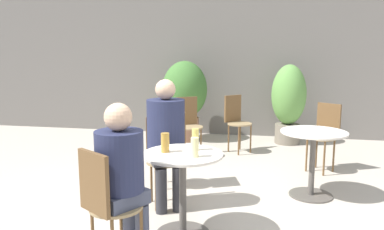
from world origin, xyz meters
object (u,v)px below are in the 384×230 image
beer_glass_2 (195,147)px  bistro_chair_2 (236,118)px  bistro_chair_3 (188,121)px  seated_person_0 (166,134)px  cafe_table_near (183,179)px  bistro_chair_0 (163,152)px  beer_glass_1 (165,143)px  beer_glass_0 (195,139)px  potted_plant_0 (185,95)px  bistro_chair_5 (176,141)px  bistro_chair_1 (105,199)px  bistro_chair_4 (325,130)px  cafe_table_far (313,151)px  seated_person_1 (122,170)px  potted_plant_1 (289,100)px

beer_glass_2 → bistro_chair_2: bearing=88.0°
bistro_chair_3 → seated_person_0: (0.17, -1.91, 0.21)m
cafe_table_near → bistro_chair_0: bearing=117.5°
cafe_table_near → seated_person_0: (-0.28, 0.53, 0.26)m
beer_glass_1 → beer_glass_2: bearing=-20.0°
beer_glass_0 → potted_plant_0: bearing=103.5°
beer_glass_2 → potted_plant_0: 3.64m
beer_glass_1 → bistro_chair_2: bearing=82.5°
bistro_chair_5 → beer_glass_1: bistro_chair_5 is taller
bistro_chair_1 → bistro_chair_4: same height
cafe_table_near → bistro_chair_0: bistro_chair_0 is taller
bistro_chair_3 → bistro_chair_4: 1.90m
cafe_table_far → bistro_chair_4: (0.26, 0.96, 0.03)m
cafe_table_far → bistro_chair_2: bearing=118.5°
bistro_chair_1 → bistro_chair_2: 3.51m
bistro_chair_0 → seated_person_0: (0.06, -0.12, 0.21)m
seated_person_0 → beer_glass_0: size_ratio=6.93×
seated_person_1 → beer_glass_2: size_ratio=7.58×
seated_person_0 → cafe_table_far: bearing=-5.5°
bistro_chair_3 → beer_glass_0: beer_glass_0 is taller
bistro_chair_2 → seated_person_0: 2.36m
bistro_chair_1 → seated_person_0: seated_person_0 is taller
cafe_table_near → bistro_chair_3: 2.48m
bistro_chair_3 → seated_person_1: 2.96m
bistro_chair_2 → beer_glass_2: bearing=-137.3°
cafe_table_near → bistro_chair_3: size_ratio=0.81×
bistro_chair_4 → bistro_chair_5: same height
bistro_chair_5 → bistro_chair_4: bearing=102.2°
bistro_chair_3 → bistro_chair_1: bearing=-118.6°
cafe_table_far → seated_person_1: size_ratio=0.60×
bistro_chair_3 → beer_glass_0: size_ratio=4.78×
bistro_chair_5 → seated_person_1: (0.00, -1.65, 0.17)m
bistro_chair_5 → bistro_chair_0: bearing=-17.9°
potted_plant_1 → bistro_chair_1: bearing=-109.1°
bistro_chair_4 → bistro_chair_1: bearing=-87.1°
bistro_chair_0 → bistro_chair_5: size_ratio=1.00×
bistro_chair_0 → seated_person_0: bearing=-90.0°
seated_person_1 → beer_glass_1: size_ratio=7.39×
seated_person_0 → seated_person_1: 1.04m
cafe_table_far → bistro_chair_2: (-0.93, 1.72, 0.03)m
bistro_chair_5 → beer_glass_1: size_ratio=5.50×
cafe_table_far → potted_plant_1: potted_plant_1 is taller
bistro_chair_1 → bistro_chair_3: same height
cafe_table_near → beer_glass_0: (0.08, 0.12, 0.31)m
bistro_chair_3 → cafe_table_far: bearing=-69.2°
bistro_chair_2 → cafe_table_far: bearing=-106.7°
beer_glass_1 → seated_person_1: bearing=-108.7°
beer_glass_1 → cafe_table_near: bearing=-3.5°
beer_glass_0 → cafe_table_near: bearing=-123.6°
bistro_chair_4 → seated_person_0: (-1.69, -1.54, 0.21)m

